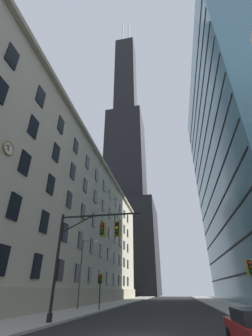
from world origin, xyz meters
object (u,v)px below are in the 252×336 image
at_px(traffic_light_near_right, 251,271).
at_px(traffic_light_far_left, 101,281).
at_px(traffic_signal_mast, 90,241).
at_px(street_lamppost, 83,266).

xyz_separation_m(traffic_light_near_right, traffic_light_far_left, (-13.80, 8.56, -0.27)).
distance_m(traffic_signal_mast, traffic_light_near_right, 11.74).
bearing_deg(traffic_signal_mast, street_lamppost, 112.91).
height_order(traffic_signal_mast, traffic_light_far_left, traffic_signal_mast).
height_order(traffic_light_near_right, traffic_light_far_left, traffic_light_near_right).
relative_size(traffic_signal_mast, street_lamppost, 0.97).
xyz_separation_m(traffic_signal_mast, traffic_light_near_right, (11.22, 2.83, -1.96)).
distance_m(traffic_light_near_right, street_lamppost, 18.32).
bearing_deg(traffic_light_far_left, traffic_signal_mast, -77.25).
bearing_deg(traffic_light_near_right, traffic_signal_mast, -165.87).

